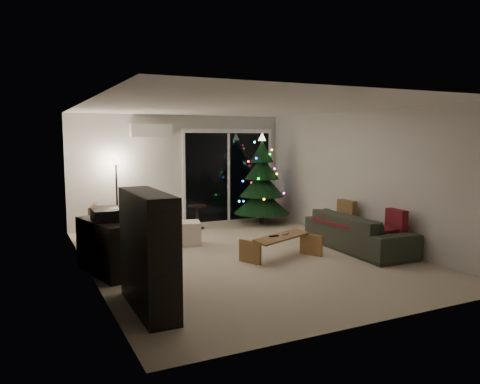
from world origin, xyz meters
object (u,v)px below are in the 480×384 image
(armchair, at_px, (112,222))
(sofa, at_px, (358,232))
(coffee_table, at_px, (282,247))
(media_cabinet, at_px, (108,247))
(christmas_tree, at_px, (262,178))
(bookshelf, at_px, (134,253))

(armchair, distance_m, sofa, 4.68)
(coffee_table, bearing_deg, media_cabinet, 147.48)
(christmas_tree, bearing_deg, sofa, -84.10)
(media_cabinet, xyz_separation_m, armchair, (0.49, 2.28, -0.03))
(media_cabinet, bearing_deg, christmas_tree, 19.91)
(christmas_tree, bearing_deg, media_cabinet, -146.81)
(bookshelf, height_order, christmas_tree, christmas_tree)
(bookshelf, bearing_deg, media_cabinet, 102.98)
(sofa, xyz_separation_m, coffee_table, (-1.57, 0.04, -0.13))
(armchair, bearing_deg, coffee_table, 146.55)
(armchair, relative_size, christmas_tree, 0.38)
(bookshelf, distance_m, media_cabinet, 1.71)
(armchair, bearing_deg, media_cabinet, 94.51)
(coffee_table, relative_size, christmas_tree, 0.59)
(bookshelf, distance_m, sofa, 4.49)
(bookshelf, bearing_deg, sofa, 29.18)
(coffee_table, bearing_deg, armchair, 105.79)
(sofa, bearing_deg, coffee_table, 91.08)
(sofa, xyz_separation_m, christmas_tree, (-0.31, 3.04, 0.72))
(christmas_tree, bearing_deg, armchair, -174.60)
(bookshelf, height_order, sofa, bookshelf)
(armchair, height_order, coffee_table, armchair)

